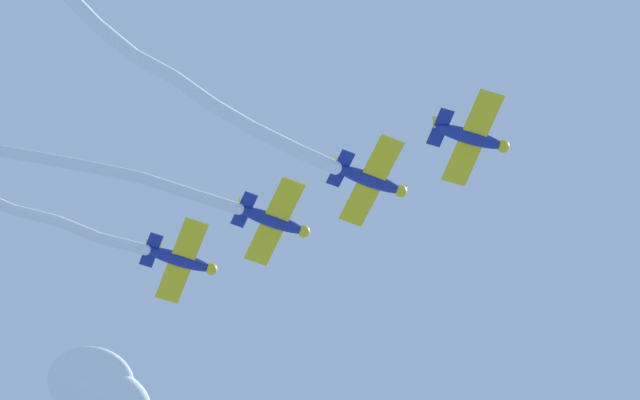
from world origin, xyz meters
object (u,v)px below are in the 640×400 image
object	(u,v)px
airplane_lead	(472,137)
airplane_right_wing	(274,221)
airplane_slot	(181,260)
airplane_left_wing	(371,180)

from	to	relation	value
airplane_lead	airplane_right_wing	bearing A→B (deg)	134.22
airplane_right_wing	airplane_slot	world-z (taller)	airplane_slot
airplane_left_wing	airplane_right_wing	distance (m)	7.48
airplane_lead	airplane_right_wing	xyz separation A→B (m)	(-14.96, -0.41, 0.50)
airplane_right_wing	airplane_slot	size ratio (longest dim) A/B	1.02
airplane_lead	airplane_left_wing	size ratio (longest dim) A/B	0.96
airplane_right_wing	airplane_slot	bearing A→B (deg)	129.41
airplane_slot	airplane_right_wing	bearing A→B (deg)	-48.23
airplane_right_wing	airplane_lead	bearing A→B (deg)	-50.64
airplane_left_wing	airplane_slot	size ratio (longest dim) A/B	1.02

